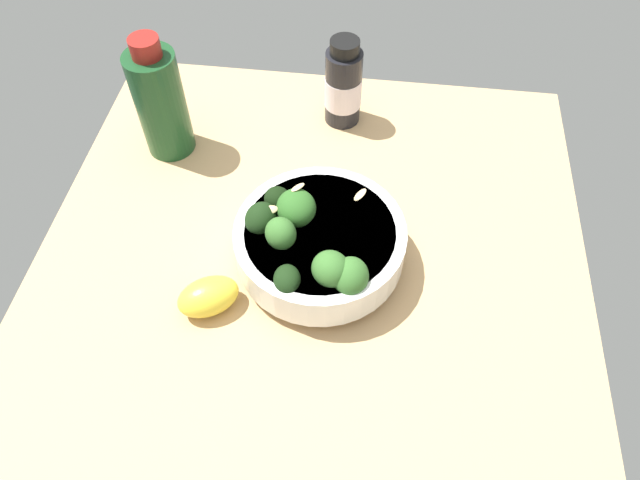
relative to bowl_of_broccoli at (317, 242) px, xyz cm
name	(u,v)px	position (x,y,z in cm)	size (l,w,h in cm)	color
ground_plane	(313,257)	(-0.89, 2.16, -6.11)	(63.23, 63.23, 4.29)	tan
bowl_of_broccoli	(317,242)	(0.00, 0.00, 0.00)	(18.72, 18.72, 9.31)	white
lemon_wedge	(208,297)	(-10.78, -7.14, -2.02)	(6.64, 4.33, 3.89)	yellow
bottle_tall	(160,102)	(-21.79, 16.40, 3.52)	(6.22, 6.22, 16.45)	#194723
bottle_short	(343,86)	(0.22, 24.72, 1.59)	(4.93, 4.93, 12.40)	black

